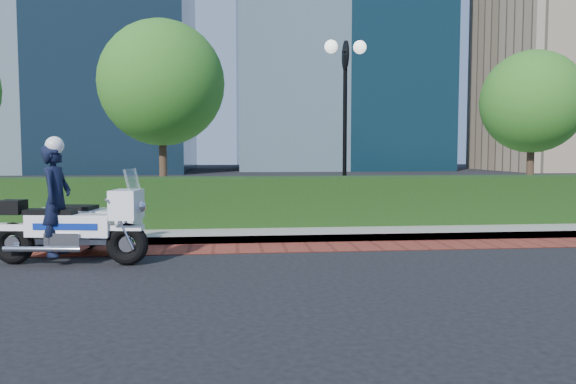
{
  "coord_description": "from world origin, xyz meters",
  "views": [
    {
      "loc": [
        -1.8,
        -8.26,
        1.72
      ],
      "look_at": [
        -0.79,
        1.37,
        1.0
      ],
      "focal_mm": 35.0,
      "sensor_mm": 36.0,
      "label": 1
    }
  ],
  "objects": [
    {
      "name": "ground",
      "position": [
        0.0,
        0.0,
        0.0
      ],
      "size": [
        120.0,
        120.0,
        0.0
      ],
      "primitive_type": "plane",
      "color": "black",
      "rests_on": "ground"
    },
    {
      "name": "brick_strip",
      "position": [
        0.0,
        1.5,
        0.01
      ],
      "size": [
        60.0,
        1.0,
        0.01
      ],
      "primitive_type": "cube",
      "color": "maroon",
      "rests_on": "ground"
    },
    {
      "name": "sidewalk",
      "position": [
        0.0,
        6.0,
        0.07
      ],
      "size": [
        60.0,
        8.0,
        0.15
      ],
      "primitive_type": "cube",
      "color": "gray",
      "rests_on": "ground"
    },
    {
      "name": "hedge_main",
      "position": [
        0.0,
        3.6,
        0.65
      ],
      "size": [
        18.0,
        1.2,
        1.0
      ],
      "primitive_type": "cube",
      "color": "black",
      "rests_on": "sidewalk"
    },
    {
      "name": "lamppost",
      "position": [
        1.0,
        5.2,
        2.96
      ],
      "size": [
        1.02,
        0.7,
        4.21
      ],
      "color": "black",
      "rests_on": "sidewalk"
    },
    {
      "name": "tree_b",
      "position": [
        -3.5,
        6.5,
        3.43
      ],
      "size": [
        3.2,
        3.2,
        4.89
      ],
      "color": "#332319",
      "rests_on": "sidewalk"
    },
    {
      "name": "tree_c",
      "position": [
        6.5,
        6.5,
        3.05
      ],
      "size": [
        2.8,
        2.8,
        4.3
      ],
      "color": "#332319",
      "rests_on": "sidewalk"
    },
    {
      "name": "police_motorcycle",
      "position": [
        -4.23,
        0.73,
        0.66
      ],
      "size": [
        2.38,
        1.84,
        1.93
      ],
      "rotation": [
        0.0,
        0.0,
        -0.15
      ],
      "color": "black",
      "rests_on": "ground"
    }
  ]
}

